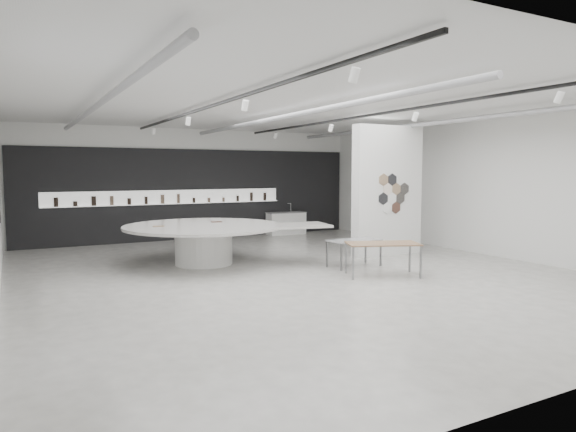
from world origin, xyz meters
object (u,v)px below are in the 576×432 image
sample_table_stone (354,242)px  kitchen_counter (286,223)px  display_island (207,238)px  sample_table_wood (383,245)px  partition_column (387,191)px

sample_table_stone → kitchen_counter: kitchen_counter is taller
display_island → kitchen_counter: 6.50m
display_island → sample_table_wood: (2.97, -3.26, 0.04)m
sample_table_stone → sample_table_wood: bearing=-94.8°
sample_table_wood → display_island: bearing=132.4°
sample_table_wood → partition_column: bearing=48.8°
sample_table_wood → kitchen_counter: (1.72, 7.75, -0.28)m
sample_table_wood → kitchen_counter: kitchen_counter is taller
partition_column → sample_table_stone: size_ratio=2.71×
sample_table_wood → sample_table_stone: size_ratio=1.34×
kitchen_counter → sample_table_stone: bearing=-103.0°
sample_table_stone → kitchen_counter: 6.73m
partition_column → kitchen_counter: partition_column is taller
kitchen_counter → sample_table_wood: bearing=-101.6°
display_island → sample_table_wood: 4.41m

